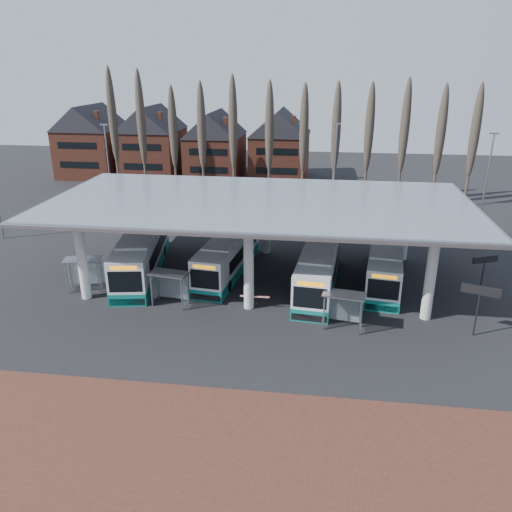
# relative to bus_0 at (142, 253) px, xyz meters

# --- Properties ---
(ground) EXTENTS (140.00, 140.00, 0.00)m
(ground) POSITION_rel_bus_0_xyz_m (9.54, -7.67, -1.63)
(ground) COLOR black
(ground) RESTS_ON ground
(brick_strip) EXTENTS (70.00, 10.00, 0.03)m
(brick_strip) POSITION_rel_bus_0_xyz_m (9.54, -19.67, -1.62)
(brick_strip) COLOR #542D21
(brick_strip) RESTS_ON ground
(station_canopy) EXTENTS (32.00, 16.00, 6.34)m
(station_canopy) POSITION_rel_bus_0_xyz_m (9.54, 0.33, 4.05)
(station_canopy) COLOR silver
(station_canopy) RESTS_ON ground
(poplar_row) EXTENTS (45.10, 1.10, 14.50)m
(poplar_row) POSITION_rel_bus_0_xyz_m (9.54, 25.33, 7.14)
(poplar_row) COLOR #473D33
(poplar_row) RESTS_ON ground
(townhouse_row) EXTENTS (36.80, 10.30, 12.25)m
(townhouse_row) POSITION_rel_bus_0_xyz_m (-6.21, 36.33, 4.31)
(townhouse_row) COLOR brown
(townhouse_row) RESTS_ON ground
(lamp_post_a) EXTENTS (0.80, 0.16, 10.17)m
(lamp_post_a) POSITION_rel_bus_0_xyz_m (-8.46, 14.33, 3.70)
(lamp_post_a) COLOR slate
(lamp_post_a) RESTS_ON ground
(lamp_post_b) EXTENTS (0.80, 0.16, 10.17)m
(lamp_post_b) POSITION_rel_bus_0_xyz_m (15.54, 18.33, 3.70)
(lamp_post_b) COLOR slate
(lamp_post_b) RESTS_ON ground
(lamp_post_c) EXTENTS (0.80, 0.16, 10.17)m
(lamp_post_c) POSITION_rel_bus_0_xyz_m (29.54, 12.33, 3.70)
(lamp_post_c) COLOR slate
(lamp_post_c) RESTS_ON ground
(bus_0) EXTENTS (4.70, 12.74, 3.46)m
(bus_0) POSITION_rel_bus_0_xyz_m (0.00, 0.00, 0.00)
(bus_0) COLOR silver
(bus_0) RESTS_ON ground
(bus_1) EXTENTS (3.69, 11.55, 3.15)m
(bus_1) POSITION_rel_bus_0_xyz_m (6.96, 0.99, -0.15)
(bus_1) COLOR silver
(bus_1) RESTS_ON ground
(bus_2) EXTENTS (3.57, 11.98, 3.28)m
(bus_2) POSITION_rel_bus_0_xyz_m (14.34, -0.92, -0.09)
(bus_2) COLOR silver
(bus_2) RESTS_ON ground
(bus_3) EXTENTS (3.84, 11.48, 3.13)m
(bus_3) POSITION_rel_bus_0_xyz_m (19.42, 0.91, -0.16)
(bus_3) COLOR silver
(bus_3) RESTS_ON ground
(shelter_0) EXTENTS (2.92, 1.89, 2.50)m
(shelter_0) POSITION_rel_bus_0_xyz_m (-3.14, -3.75, 0.19)
(shelter_0) COLOR gray
(shelter_0) RESTS_ON ground
(shelter_1) EXTENTS (2.85, 1.73, 2.48)m
(shelter_1) POSITION_rel_bus_0_xyz_m (4.00, -5.40, 0.17)
(shelter_1) COLOR gray
(shelter_1) RESTS_ON ground
(shelter_2) EXTENTS (2.84, 1.75, 2.47)m
(shelter_2) POSITION_rel_bus_0_xyz_m (15.97, -7.20, 0.16)
(shelter_2) COLOR gray
(shelter_2) RESTS_ON ground
(info_sign_0) EXTENTS (2.18, 0.91, 3.39)m
(info_sign_0) POSITION_rel_bus_0_xyz_m (24.14, -7.11, 1.21)
(info_sign_0) COLOR black
(info_sign_0) RESTS_ON ground
(info_sign_1) EXTENTS (1.96, 0.90, 3.09)m
(info_sign_1) POSITION_rel_bus_0_xyz_m (26.18, -0.91, 0.96)
(info_sign_1) COLOR black
(info_sign_1) RESTS_ON ground
(barrier) EXTENTS (2.07, 0.58, 1.03)m
(barrier) POSITION_rel_bus_0_xyz_m (9.96, -5.13, -0.83)
(barrier) COLOR black
(barrier) RESTS_ON ground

